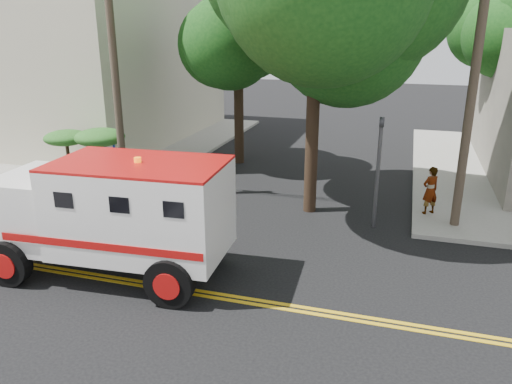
% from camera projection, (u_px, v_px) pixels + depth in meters
% --- Properties ---
extents(ground, '(100.00, 100.00, 0.00)m').
position_uv_depth(ground, '(198.00, 293.00, 12.25)').
color(ground, black).
rests_on(ground, ground).
extents(sidewalk_nw, '(17.00, 17.00, 0.15)m').
position_uv_depth(sidewalk_nw, '(72.00, 140.00, 28.21)').
color(sidewalk_nw, gray).
rests_on(sidewalk_nw, ground).
extents(building_left, '(16.00, 14.00, 10.00)m').
position_uv_depth(building_left, '(49.00, 46.00, 28.51)').
color(building_left, beige).
rests_on(building_left, sidewalk_nw).
extents(utility_pole_left, '(0.28, 0.28, 9.00)m').
position_uv_depth(utility_pole_left, '(115.00, 77.00, 17.82)').
color(utility_pole_left, '#382D23').
rests_on(utility_pole_left, ground).
extents(utility_pole_right, '(0.28, 0.28, 9.00)m').
position_uv_depth(utility_pole_right, '(473.00, 88.00, 14.71)').
color(utility_pole_right, '#382D23').
rests_on(utility_pole_right, ground).
extents(tree_left, '(4.48, 4.20, 7.70)m').
position_uv_depth(tree_left, '(243.00, 38.00, 21.87)').
color(tree_left, black).
rests_on(tree_left, ground).
extents(traffic_signal, '(0.15, 0.18, 3.60)m').
position_uv_depth(traffic_signal, '(379.00, 161.00, 15.57)').
color(traffic_signal, '#3F3F42').
rests_on(traffic_signal, ground).
extents(accessibility_sign, '(0.45, 0.10, 2.02)m').
position_uv_depth(accessibility_sign, '(111.00, 159.00, 19.13)').
color(accessibility_sign, '#3F3F42').
rests_on(accessibility_sign, ground).
extents(palm_planter, '(3.52, 2.63, 2.36)m').
position_uv_depth(palm_planter, '(90.00, 147.00, 19.80)').
color(palm_planter, '#1E3314').
rests_on(palm_planter, sidewalk_nw).
extents(armored_truck, '(6.93, 3.10, 3.09)m').
position_uv_depth(armored_truck, '(110.00, 211.00, 12.72)').
color(armored_truck, silver).
rests_on(armored_truck, ground).
extents(pedestrian_a, '(0.72, 0.68, 1.65)m').
position_uv_depth(pedestrian_a, '(430.00, 190.00, 16.78)').
color(pedestrian_a, gray).
rests_on(pedestrian_a, sidewalk_ne).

